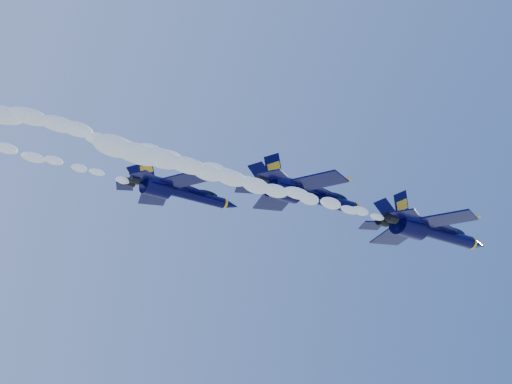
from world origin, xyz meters
TOP-DOWN VIEW (x-y plane):
  - jet_lead at (20.86, -10.66)m, footprint 18.86×15.47m
  - smoke_trail_jet_lead at (-5.28, -10.66)m, footprint 36.16×1.95m
  - jet_second at (7.19, -3.73)m, footprint 18.53×15.20m
  - smoke_trail_jet_second at (-18.81, -3.73)m, footprint 36.16×1.92m
  - jet_third at (-6.61, 3.12)m, footprint 15.03×12.33m

SIDE VIEW (x-z plane):
  - smoke_trail_jet_lead at x=-5.28m, z-range 148.83..150.59m
  - jet_lead at x=20.86m, z-range 146.60..153.60m
  - jet_third at x=-6.61m, z-range 150.24..155.83m
  - smoke_trail_jet_second at x=-18.81m, z-range 152.53..154.26m
  - jet_second at x=7.19m, z-range 150.34..157.23m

